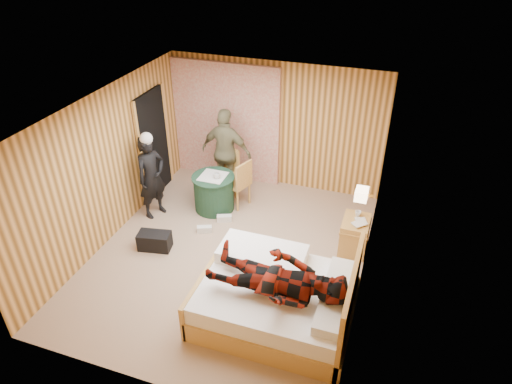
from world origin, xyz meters
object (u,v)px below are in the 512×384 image
(wall_lamp, at_px, (362,194))
(man_on_bed, at_px, (277,272))
(man_at_table, at_px, (226,152))
(nightstand, at_px, (354,235))
(chair_far, at_px, (227,168))
(chair_near, at_px, (240,181))
(round_table, at_px, (214,192))
(woman_standing, at_px, (152,177))
(bed, at_px, (279,298))
(duffel_bag, at_px, (155,241))

(wall_lamp, bearing_deg, man_on_bed, -115.04)
(man_at_table, bearing_deg, nightstand, 161.77)
(chair_far, relative_size, chair_near, 0.99)
(chair_far, bearing_deg, man_at_table, 142.25)
(round_table, height_order, man_at_table, man_at_table)
(nightstand, relative_size, man_on_bed, 0.34)
(chair_far, xyz_separation_m, woman_standing, (-0.98, -1.14, 0.24))
(wall_lamp, bearing_deg, round_table, 164.67)
(chair_near, bearing_deg, man_at_table, -114.55)
(bed, bearing_deg, chair_near, 121.43)
(bed, relative_size, man_on_bed, 1.17)
(round_table, bearing_deg, man_on_bed, -51.26)
(nightstand, height_order, chair_far, chair_far)
(wall_lamp, xyz_separation_m, man_on_bed, (-0.77, -1.65, -0.31))
(nightstand, xyz_separation_m, chair_near, (-2.23, 0.63, 0.24))
(chair_near, height_order, man_on_bed, man_on_bed)
(nightstand, bearing_deg, wall_lamp, -83.05)
(chair_near, xyz_separation_m, woman_standing, (-1.37, -0.76, 0.23))
(bed, relative_size, round_table, 2.63)
(chair_far, xyz_separation_m, man_on_bed, (1.90, -3.02, 0.45))
(wall_lamp, distance_m, man_at_table, 3.06)
(bed, distance_m, man_at_table, 3.44)
(chair_near, bearing_deg, wall_lamp, 86.60)
(wall_lamp, height_order, man_at_table, man_at_table)
(round_table, xyz_separation_m, duffel_bag, (-0.46, -1.42, -0.20))
(nightstand, relative_size, round_table, 0.77)
(wall_lamp, distance_m, chair_near, 2.59)
(woman_standing, bearing_deg, man_at_table, -16.48)
(duffel_bag, relative_size, man_at_table, 0.31)
(round_table, relative_size, chair_near, 0.84)
(chair_far, xyz_separation_m, chair_near, (0.40, -0.38, 0.00))
(chair_near, relative_size, man_on_bed, 0.53)
(bed, bearing_deg, round_table, 131.16)
(chair_near, height_order, man_at_table, man_at_table)
(woman_standing, xyz_separation_m, man_on_bed, (2.87, -1.88, 0.21))
(nightstand, bearing_deg, round_table, 171.76)
(duffel_bag, bearing_deg, chair_far, 65.70)
(nightstand, bearing_deg, duffel_bag, -161.61)
(chair_near, bearing_deg, man_on_bed, 49.62)
(woman_standing, distance_m, man_on_bed, 3.44)
(round_table, relative_size, woman_standing, 0.51)
(wall_lamp, bearing_deg, man_at_table, 152.59)
(man_at_table, bearing_deg, woman_standing, 54.11)
(chair_near, height_order, woman_standing, woman_standing)
(chair_far, bearing_deg, man_on_bed, -41.82)
(bed, height_order, man_at_table, man_at_table)
(bed, distance_m, round_table, 2.87)
(man_at_table, height_order, man_on_bed, man_on_bed)
(woman_standing, bearing_deg, duffel_bag, -128.84)
(woman_standing, relative_size, man_at_table, 0.90)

